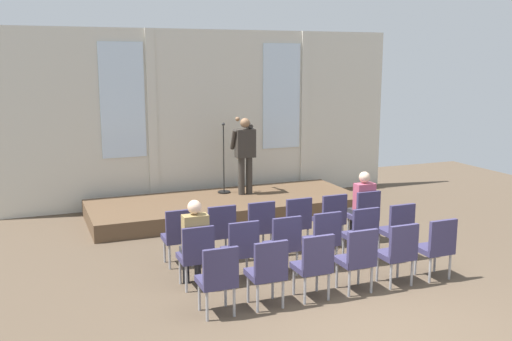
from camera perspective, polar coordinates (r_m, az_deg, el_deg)
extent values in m
plane|color=brown|center=(7.67, 10.99, -14.29)|extent=(17.85, 17.85, 0.00)
cube|color=beige|center=(13.28, -4.98, 5.27)|extent=(9.31, 0.10, 3.89)
cube|color=silver|center=(12.77, -12.99, 6.72)|extent=(0.95, 0.04, 2.46)
cube|color=beige|center=(12.93, -10.18, 4.99)|extent=(0.20, 0.08, 3.89)
cube|color=silver|center=(13.85, 2.51, 7.29)|extent=(0.95, 0.04, 2.46)
cube|color=beige|center=(14.16, 4.80, 5.62)|extent=(0.20, 0.08, 3.89)
cube|color=brown|center=(12.32, -2.99, -3.55)|extent=(5.67, 2.11, 0.33)
cylinder|color=#332D28|center=(12.58, -1.44, -0.55)|extent=(0.14, 0.14, 0.82)
cylinder|color=#332D28|center=(12.65, -0.67, -0.49)|extent=(0.14, 0.14, 0.82)
cube|color=#332D28|center=(12.49, -1.07, 2.69)|extent=(0.42, 0.22, 0.61)
cube|color=#B28C19|center=(12.59, -1.25, 3.09)|extent=(0.06, 0.01, 0.37)
sphere|color=#8C6647|center=(12.45, -1.09, 4.70)|extent=(0.21, 0.21, 0.21)
cylinder|color=#332D28|center=(12.47, -2.23, 3.07)|extent=(0.09, 0.28, 0.45)
cylinder|color=#332D28|center=(12.63, -0.63, 4.30)|extent=(0.15, 0.36, 0.15)
cylinder|color=#332D28|center=(12.73, -1.03, 4.56)|extent=(0.11, 0.34, 0.15)
sphere|color=#8C6647|center=(12.93, -1.83, 5.08)|extent=(0.10, 0.10, 0.10)
cylinder|color=black|center=(12.84, -3.16, -2.12)|extent=(0.28, 0.28, 0.03)
cylinder|color=black|center=(12.70, -3.19, 1.13)|extent=(0.02, 0.02, 1.45)
sphere|color=#262626|center=(12.59, -3.23, 4.57)|extent=(0.07, 0.07, 0.07)
cylinder|color=#99999E|center=(9.63, -6.87, -7.55)|extent=(0.04, 0.04, 0.40)
cylinder|color=#99999E|center=(9.55, -8.97, -7.77)|extent=(0.04, 0.04, 0.40)
cylinder|color=#99999E|center=(9.32, -6.32, -8.18)|extent=(0.04, 0.04, 0.40)
cylinder|color=#99999E|center=(9.24, -8.49, -8.41)|extent=(0.04, 0.04, 0.40)
cube|color=#383356|center=(9.36, -7.70, -6.58)|extent=(0.46, 0.44, 0.08)
cube|color=#383356|center=(9.11, -7.44, -5.30)|extent=(0.46, 0.06, 0.46)
cylinder|color=#99999E|center=(9.82, -2.99, -7.13)|extent=(0.04, 0.04, 0.40)
cylinder|color=#99999E|center=(9.72, -5.02, -7.35)|extent=(0.04, 0.04, 0.40)
cylinder|color=#99999E|center=(9.52, -2.32, -7.72)|extent=(0.04, 0.04, 0.40)
cylinder|color=#99999E|center=(9.41, -4.41, -7.96)|extent=(0.04, 0.04, 0.40)
cube|color=#383356|center=(9.54, -3.70, -6.17)|extent=(0.46, 0.44, 0.08)
cube|color=#383356|center=(9.29, -3.35, -4.90)|extent=(0.46, 0.06, 0.46)
cylinder|color=#99999E|center=(10.05, 0.71, -6.69)|extent=(0.04, 0.04, 0.40)
cylinder|color=#99999E|center=(9.92, -1.22, -6.92)|extent=(0.04, 0.04, 0.40)
cylinder|color=#99999E|center=(9.75, 1.49, -7.24)|extent=(0.04, 0.04, 0.40)
cylinder|color=#99999E|center=(9.62, -0.50, -7.49)|extent=(0.04, 0.04, 0.40)
cube|color=#383356|center=(9.76, 0.12, -5.74)|extent=(0.46, 0.44, 0.08)
cube|color=#383356|center=(9.52, 0.55, -4.49)|extent=(0.46, 0.06, 0.46)
cylinder|color=#99999E|center=(10.32, 4.23, -6.24)|extent=(0.04, 0.04, 0.40)
cylinder|color=#99999E|center=(10.17, 2.40, -6.48)|extent=(0.04, 0.04, 0.40)
cylinder|color=#99999E|center=(10.03, 5.09, -6.76)|extent=(0.04, 0.04, 0.40)
cylinder|color=#99999E|center=(9.88, 3.22, -7.02)|extent=(0.04, 0.04, 0.40)
cube|color=#383356|center=(10.03, 3.75, -5.31)|extent=(0.46, 0.44, 0.08)
cube|color=#383356|center=(9.79, 4.25, -4.08)|extent=(0.46, 0.06, 0.46)
cylinder|color=#99999E|center=(10.63, 7.55, -5.80)|extent=(0.04, 0.04, 0.40)
cylinder|color=#99999E|center=(10.46, 5.83, -6.03)|extent=(0.04, 0.04, 0.40)
cylinder|color=#99999E|center=(10.35, 8.48, -6.29)|extent=(0.04, 0.04, 0.40)
cylinder|color=#99999E|center=(10.18, 6.72, -6.54)|extent=(0.04, 0.04, 0.40)
cube|color=#383356|center=(10.33, 7.18, -4.89)|extent=(0.46, 0.44, 0.08)
cube|color=#383356|center=(10.10, 7.74, -3.68)|extent=(0.46, 0.06, 0.46)
cylinder|color=#99999E|center=(10.97, 10.68, -5.37)|extent=(0.04, 0.04, 0.40)
cylinder|color=#99999E|center=(10.79, 9.05, -5.59)|extent=(0.04, 0.04, 0.40)
cylinder|color=#99999E|center=(10.70, 11.66, -5.82)|extent=(0.04, 0.04, 0.40)
cylinder|color=#99999E|center=(10.51, 10.01, -6.07)|extent=(0.04, 0.04, 0.40)
cube|color=#383356|center=(10.67, 10.39, -4.47)|extent=(0.46, 0.44, 0.08)
cube|color=#383356|center=(10.45, 11.00, -3.30)|extent=(0.46, 0.06, 0.46)
cylinder|color=#2D2D33|center=(10.83, 9.44, -5.42)|extent=(0.10, 0.10, 0.44)
cylinder|color=#2D2D33|center=(10.93, 10.25, -5.31)|extent=(0.10, 0.10, 0.44)
cube|color=#2D2D33|center=(10.71, 10.23, -4.09)|extent=(0.34, 0.36, 0.12)
cube|color=#B24C66|center=(10.54, 10.61, -2.59)|extent=(0.36, 0.20, 0.50)
sphere|color=beige|center=(10.48, 10.62, -0.65)|extent=(0.20, 0.20, 0.20)
cylinder|color=#99999E|center=(8.74, -5.15, -9.48)|extent=(0.04, 0.04, 0.40)
cylinder|color=#99999E|center=(8.65, -7.47, -9.75)|extent=(0.04, 0.04, 0.40)
cylinder|color=#99999E|center=(8.43, -4.47, -10.24)|extent=(0.04, 0.04, 0.40)
cylinder|color=#99999E|center=(8.34, -6.87, -10.53)|extent=(0.04, 0.04, 0.40)
cube|color=#383356|center=(8.46, -6.02, -8.48)|extent=(0.46, 0.44, 0.08)
cube|color=#383356|center=(8.20, -5.69, -7.11)|extent=(0.46, 0.06, 0.46)
cylinder|color=#2D2D33|center=(8.67, -6.90, -9.54)|extent=(0.10, 0.10, 0.44)
cylinder|color=#2D2D33|center=(8.72, -5.75, -9.41)|extent=(0.10, 0.10, 0.44)
cube|color=#2D2D33|center=(8.49, -6.14, -7.97)|extent=(0.34, 0.36, 0.12)
cube|color=#997F4C|center=(8.29, -5.98, -6.10)|extent=(0.36, 0.20, 0.52)
sphere|color=beige|center=(8.21, -6.07, -3.59)|extent=(0.20, 0.20, 0.20)
cylinder|color=#99999E|center=(8.94, -0.91, -8.95)|extent=(0.04, 0.04, 0.40)
cylinder|color=#99999E|center=(8.83, -3.12, -9.23)|extent=(0.04, 0.04, 0.40)
cylinder|color=#99999E|center=(8.65, -0.09, -9.66)|extent=(0.04, 0.04, 0.40)
cylinder|color=#99999E|center=(8.53, -2.37, -9.97)|extent=(0.04, 0.04, 0.40)
cube|color=#383356|center=(8.65, -1.63, -7.96)|extent=(0.46, 0.44, 0.08)
cube|color=#383356|center=(8.40, -1.19, -6.61)|extent=(0.46, 0.06, 0.46)
cylinder|color=#99999E|center=(9.20, 3.10, -8.40)|extent=(0.04, 0.04, 0.40)
cylinder|color=#99999E|center=(9.06, 1.01, -8.69)|extent=(0.04, 0.04, 0.40)
cylinder|color=#99999E|center=(8.91, 4.04, -9.06)|extent=(0.04, 0.04, 0.40)
cylinder|color=#99999E|center=(8.76, 1.89, -9.38)|extent=(0.04, 0.04, 0.40)
cube|color=#383356|center=(8.90, 2.53, -7.42)|extent=(0.46, 0.44, 0.08)
cube|color=#383356|center=(8.65, 3.06, -6.09)|extent=(0.46, 0.06, 0.46)
cylinder|color=#99999E|center=(9.49, 6.88, -7.84)|extent=(0.04, 0.04, 0.40)
cylinder|color=#99999E|center=(9.33, 4.92, -8.14)|extent=(0.04, 0.04, 0.40)
cylinder|color=#99999E|center=(9.21, 7.90, -8.46)|extent=(0.04, 0.04, 0.40)
cylinder|color=#99999E|center=(9.04, 5.90, -8.78)|extent=(0.04, 0.04, 0.40)
cube|color=#383356|center=(9.19, 6.43, -6.89)|extent=(0.46, 0.44, 0.08)
cube|color=#383356|center=(8.95, 7.05, -5.58)|extent=(0.46, 0.06, 0.46)
cylinder|color=#99999E|center=(9.82, 10.40, -7.29)|extent=(0.04, 0.04, 0.40)
cylinder|color=#99999E|center=(9.64, 8.57, -7.58)|extent=(0.04, 0.04, 0.40)
cylinder|color=#99999E|center=(9.55, 11.49, -7.86)|extent=(0.04, 0.04, 0.40)
cylinder|color=#99999E|center=(9.37, 9.63, -8.17)|extent=(0.04, 0.04, 0.40)
cube|color=#383356|center=(9.52, 10.07, -6.35)|extent=(0.46, 0.44, 0.08)
cube|color=#383356|center=(9.29, 10.75, -5.07)|extent=(0.46, 0.06, 0.46)
cylinder|color=#99999E|center=(10.19, 13.67, -6.76)|extent=(0.04, 0.04, 0.40)
cylinder|color=#99999E|center=(9.99, 11.97, -7.04)|extent=(0.04, 0.04, 0.40)
cylinder|color=#99999E|center=(9.93, 14.81, -7.28)|extent=(0.04, 0.04, 0.40)
cylinder|color=#99999E|center=(9.73, 13.09, -7.58)|extent=(0.04, 0.04, 0.40)
cube|color=#383356|center=(9.89, 13.45, -5.84)|extent=(0.46, 0.44, 0.08)
cube|color=#383356|center=(9.67, 14.17, -4.59)|extent=(0.46, 0.06, 0.46)
cylinder|color=#99999E|center=(7.86, -3.02, -11.84)|extent=(0.04, 0.04, 0.40)
cylinder|color=#99999E|center=(7.76, -5.59, -12.18)|extent=(0.04, 0.04, 0.40)
cylinder|color=#99999E|center=(7.57, -2.16, -12.77)|extent=(0.04, 0.04, 0.40)
cylinder|color=#99999E|center=(7.46, -4.83, -13.15)|extent=(0.04, 0.04, 0.40)
cube|color=#383356|center=(7.57, -3.92, -10.81)|extent=(0.46, 0.44, 0.08)
cube|color=#383356|center=(7.30, -3.48, -9.36)|extent=(0.46, 0.06, 0.46)
cylinder|color=#99999E|center=(8.09, 1.64, -11.15)|extent=(0.04, 0.04, 0.40)
cylinder|color=#99999E|center=(7.96, -0.78, -11.52)|extent=(0.04, 0.04, 0.40)
cylinder|color=#99999E|center=(7.80, 2.66, -12.01)|extent=(0.04, 0.04, 0.40)
cylinder|color=#99999E|center=(7.67, 0.16, -12.41)|extent=(0.04, 0.04, 0.40)
cube|color=#383356|center=(7.79, 0.93, -10.14)|extent=(0.46, 0.44, 0.08)
cube|color=#383356|center=(7.53, 1.50, -8.70)|extent=(0.46, 0.06, 0.46)
cylinder|color=#99999E|center=(8.37, 6.00, -10.44)|extent=(0.04, 0.04, 0.40)
cylinder|color=#99999E|center=(8.22, 3.74, -10.81)|extent=(0.04, 0.04, 0.40)
cylinder|color=#99999E|center=(8.09, 7.15, -11.23)|extent=(0.04, 0.04, 0.40)
cylinder|color=#99999E|center=(7.93, 4.83, -11.64)|extent=(0.04, 0.04, 0.40)
cube|color=#383356|center=(8.06, 5.46, -9.44)|extent=(0.46, 0.44, 0.08)
cube|color=#383356|center=(7.81, 6.14, -8.03)|extent=(0.46, 0.06, 0.46)
cylinder|color=#99999E|center=(8.69, 10.04, -9.72)|extent=(0.04, 0.04, 0.40)
cylinder|color=#99999E|center=(8.51, 7.95, -10.10)|extent=(0.04, 0.04, 0.40)
cylinder|color=#99999E|center=(8.42, 11.28, -10.45)|extent=(0.04, 0.04, 0.40)
cylinder|color=#99999E|center=(8.24, 9.15, -10.86)|extent=(0.04, 0.04, 0.40)
cube|color=#383356|center=(8.38, 9.66, -8.75)|extent=(0.46, 0.44, 0.08)
cube|color=#383356|center=(8.14, 10.42, -7.36)|extent=(0.46, 0.06, 0.46)
cylinder|color=#99999E|center=(9.05, 13.76, -9.02)|extent=(0.04, 0.04, 0.40)
cylinder|color=#99999E|center=(8.86, 11.84, -9.39)|extent=(0.04, 0.04, 0.40)
cylinder|color=#99999E|center=(8.80, 15.06, -9.68)|extent=(0.04, 0.04, 0.40)
cylinder|color=#99999E|center=(8.60, 13.11, -10.08)|extent=(0.04, 0.04, 0.40)
cube|color=#383356|center=(8.74, 13.51, -8.06)|extent=(0.46, 0.44, 0.08)
cube|color=#383356|center=(8.52, 14.34, -6.71)|extent=(0.46, 0.06, 0.46)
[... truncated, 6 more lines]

